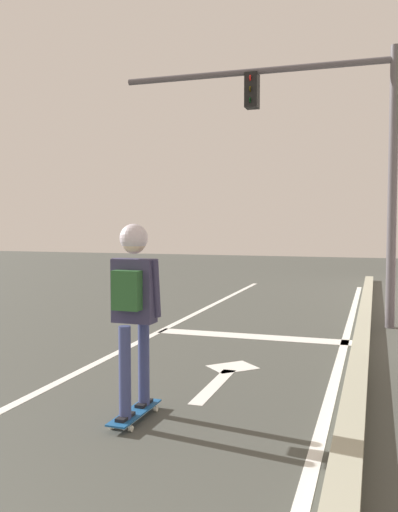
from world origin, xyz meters
name	(u,v)px	position (x,y,z in m)	size (l,w,h in m)	color
lane_line_center	(96,363)	(-0.37, 6.00, 0.00)	(0.12, 20.00, 0.01)	white
lane_line_curbside	(334,384)	(2.69, 6.00, 0.00)	(0.12, 20.00, 0.01)	white
stop_bar	(253,336)	(1.23, 8.31, 0.00)	(3.21, 0.40, 0.01)	white
lane_arrow_stem	(214,386)	(1.39, 5.52, 0.00)	(0.16, 1.40, 0.01)	white
lane_arrow_head	(233,367)	(1.39, 6.37, 0.00)	(0.56, 0.44, 0.01)	white
curb_strip	(356,380)	(2.94, 6.00, 0.07)	(0.24, 24.00, 0.14)	#A3A38C
skateboard	(135,413)	(0.99, 4.26, 0.07)	(0.23, 0.81, 0.08)	#1A4F8A
skater	(133,292)	(0.99, 4.24, 1.22)	(0.49, 0.64, 1.76)	#384174
traffic_signal_mast	(323,134)	(2.17, 9.81, 3.45)	(5.10, 0.34, 4.91)	#575257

